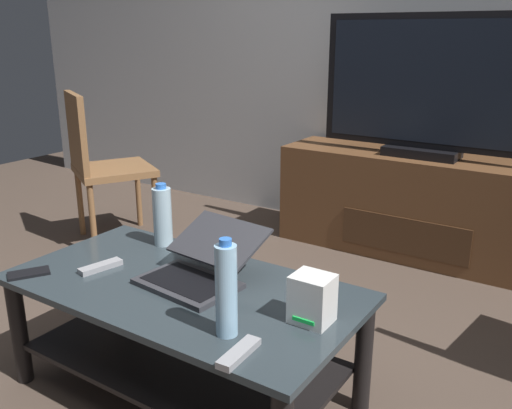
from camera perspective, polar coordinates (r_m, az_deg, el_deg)
ground_plane at (r=2.14m, az=-8.67°, el=-18.76°), size 7.68×7.68×0.00m
back_wall at (r=3.58m, az=14.68°, el=19.21°), size 6.40×0.12×2.80m
coffee_table at (r=1.98m, az=-7.55°, el=-11.71°), size 1.22×0.64×0.44m
media_cabinet at (r=3.32m, az=16.36°, el=-0.14°), size 1.60×0.43×0.59m
television at (r=3.17m, az=17.28°, el=11.31°), size 1.17×0.20×0.77m
side_chair at (r=3.45m, az=-15.88°, el=4.40°), size 0.60×0.60×0.92m
laptop at (r=1.92m, az=-5.75°, el=-6.28°), size 0.37×0.41×0.17m
router_box at (r=1.65m, az=5.84°, el=-9.69°), size 0.12×0.11×0.15m
water_bottle_near at (r=1.55m, az=-3.10°, el=-8.81°), size 0.06×0.06×0.29m
water_bottle_far at (r=2.23m, az=-9.65°, el=-1.17°), size 0.08×0.08×0.25m
cell_phone at (r=2.13m, az=-22.45°, el=-6.59°), size 0.13×0.16×0.01m
tv_remote at (r=2.09m, az=-15.78°, el=-6.20°), size 0.08×0.17×0.02m
soundbar_remote at (r=1.51m, az=-1.77°, el=-15.10°), size 0.05×0.16×0.02m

